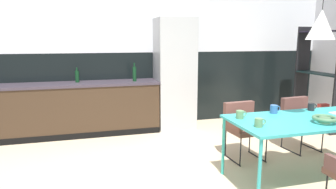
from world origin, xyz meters
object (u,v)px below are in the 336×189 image
at_px(mug_glass_clear, 274,109).
at_px(bottle_spice_small, 77,76).
at_px(pendant_lamp_over_table_near, 321,25).
at_px(bottle_oil_tall, 134,74).
at_px(mug_dark_espresso, 259,123).
at_px(dining_table, 312,122).
at_px(mug_short_terracotta, 311,107).
at_px(refrigerator_column, 175,74).
at_px(armchair_near_window, 243,122).
at_px(armchair_facing_counter, 300,116).
at_px(mug_tall_blue, 240,115).
at_px(open_shelf_unit, 320,78).
at_px(fruit_bowl, 325,119).

xyz_separation_m(mug_glass_clear, bottle_spice_small, (-2.34, 2.30, 0.21)).
bearing_deg(pendant_lamp_over_table_near, bottle_oil_tall, 123.43).
distance_m(mug_dark_espresso, pendant_lamp_over_table_near, 1.28).
xyz_separation_m(dining_table, mug_short_terracotta, (0.25, 0.32, 0.09)).
bearing_deg(mug_short_terracotta, refrigerator_column, 117.46).
height_order(mug_dark_espresso, bottle_spice_small, bottle_spice_small).
height_order(armchair_near_window, pendant_lamp_over_table_near, pendant_lamp_over_table_near).
height_order(mug_short_terracotta, bottle_spice_small, bottle_spice_small).
bearing_deg(armchair_facing_counter, mug_glass_clear, 28.64).
xyz_separation_m(mug_tall_blue, open_shelf_unit, (2.50, 1.58, 0.13)).
bearing_deg(open_shelf_unit, mug_glass_clear, -53.45).
height_order(mug_tall_blue, bottle_oil_tall, bottle_oil_tall).
height_order(armchair_facing_counter, fruit_bowl, fruit_bowl).
xyz_separation_m(fruit_bowl, pendant_lamp_over_table_near, (0.02, 0.20, 1.00)).
bearing_deg(fruit_bowl, mug_dark_espresso, 175.70).
distance_m(refrigerator_column, bottle_oil_tall, 0.76).
distance_m(mug_short_terracotta, bottle_oil_tall, 2.90).
height_order(mug_dark_espresso, pendant_lamp_over_table_near, pendant_lamp_over_table_near).
bearing_deg(armchair_near_window, open_shelf_unit, -159.31).
distance_m(refrigerator_column, pendant_lamp_over_table_near, 2.80).
height_order(refrigerator_column, mug_short_terracotta, refrigerator_column).
distance_m(bottle_oil_tall, pendant_lamp_over_table_near, 3.09).
relative_size(bottle_oil_tall, bottle_spice_small, 1.27).
distance_m(mug_short_terracotta, pendant_lamp_over_table_near, 1.08).
relative_size(armchair_near_window, open_shelf_unit, 0.41).
height_order(fruit_bowl, mug_dark_espresso, mug_dark_espresso).
distance_m(mug_glass_clear, pendant_lamp_over_table_near, 1.08).
distance_m(fruit_bowl, mug_tall_blue, 0.89).
relative_size(dining_table, bottle_oil_tall, 5.82).
bearing_deg(mug_dark_espresso, pendant_lamp_over_table_near, 10.24).
height_order(refrigerator_column, pendant_lamp_over_table_near, pendant_lamp_over_table_near).
distance_m(refrigerator_column, armchair_near_window, 1.85).
height_order(dining_table, mug_glass_clear, mug_glass_clear).
height_order(armchair_near_window, bottle_oil_tall, bottle_oil_tall).
bearing_deg(mug_short_terracotta, mug_glass_clear, -179.46).
bearing_deg(mug_glass_clear, bottle_spice_small, 135.44).
relative_size(dining_table, mug_tall_blue, 14.69).
bearing_deg(open_shelf_unit, refrigerator_column, -106.20).
relative_size(refrigerator_column, armchair_facing_counter, 2.62).
xyz_separation_m(dining_table, pendant_lamp_over_table_near, (-0.00, -0.00, 1.08)).
relative_size(fruit_bowl, open_shelf_unit, 0.14).
bearing_deg(mug_tall_blue, pendant_lamp_over_table_near, -14.40).
height_order(mug_dark_espresso, bottle_oil_tall, bottle_oil_tall).
bearing_deg(mug_dark_espresso, refrigerator_column, 92.29).
bearing_deg(armchair_facing_counter, mug_dark_espresso, 32.04).
height_order(refrigerator_column, mug_glass_clear, refrigerator_column).
bearing_deg(mug_dark_espresso, fruit_bowl, -4.30).
bearing_deg(refrigerator_column, mug_tall_blue, -87.91).
height_order(fruit_bowl, bottle_oil_tall, bottle_oil_tall).
distance_m(fruit_bowl, open_shelf_unit, 2.62).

